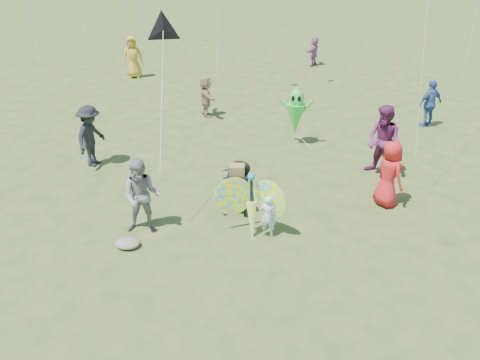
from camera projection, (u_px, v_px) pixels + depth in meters
name	position (u px, v px, depth m)	size (l,w,h in m)	color
ground	(236.00, 267.00, 8.95)	(160.00, 160.00, 0.00)	#51592B
child_girl	(268.00, 216.00, 9.70)	(0.34, 0.23, 0.94)	#ADD3F4
adult_man	(142.00, 196.00, 9.73)	(0.80, 0.63, 1.65)	gray
grey_bag	(127.00, 243.00, 9.51)	(0.51, 0.42, 0.16)	slate
crowd_a	(389.00, 174.00, 10.75)	(0.78, 0.51, 1.60)	red
crowd_b	(91.00, 136.00, 12.69)	(1.11, 0.64, 1.71)	black
crowd_c	(430.00, 104.00, 15.49)	(0.92, 0.38, 1.58)	#385C9B
crowd_d	(206.00, 97.00, 16.46)	(1.32, 0.42, 1.42)	tan
crowd_e	(383.00, 142.00, 12.05)	(0.93, 0.72, 1.91)	#672255
crowd_g	(133.00, 57.00, 21.18)	(0.90, 0.59, 1.85)	gold
crowd_j	(314.00, 51.00, 23.39)	(1.32, 0.42, 1.43)	#AC629C
jogging_stroller	(238.00, 182.00, 10.77)	(0.57, 1.08, 1.09)	black
butterfly_kite	(251.00, 205.00, 9.71)	(1.74, 0.75, 1.59)	orange
delta_kite_rig	(163.00, 31.00, 10.21)	(0.89, 2.33, 2.93)	black
alien_kite	(296.00, 114.00, 13.98)	(1.12, 0.69, 1.74)	#32D645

